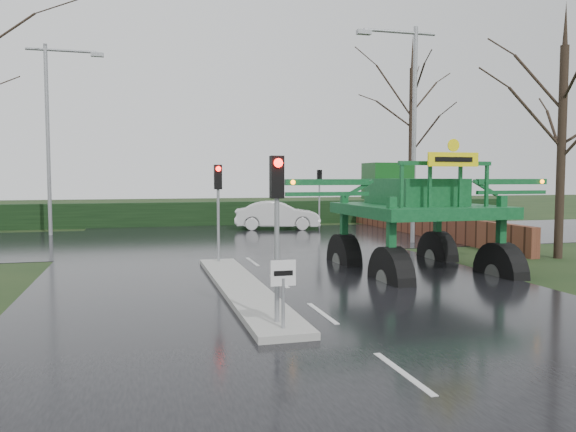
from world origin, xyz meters
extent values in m
plane|color=black|center=(0.00, 0.00, 0.00)|extent=(140.00, 140.00, 0.00)
cube|color=black|center=(0.00, 10.00, 0.00)|extent=(14.00, 80.00, 0.02)
cube|color=black|center=(0.00, 16.00, 0.01)|extent=(80.00, 12.00, 0.02)
cube|color=gray|center=(-1.30, 3.00, 0.09)|extent=(1.20, 10.00, 0.16)
cube|color=black|center=(0.00, 24.00, 0.75)|extent=(44.00, 0.90, 1.50)
cube|color=#592D1E|center=(10.50, 16.00, 0.60)|extent=(0.40, 20.00, 1.20)
cylinder|color=gray|center=(-1.30, -1.50, 0.65)|extent=(0.07, 0.07, 1.00)
cube|color=silver|center=(-1.30, -1.50, 1.25)|extent=(0.50, 0.04, 0.50)
cube|color=black|center=(-1.30, -1.52, 1.25)|extent=(0.38, 0.01, 0.10)
cylinder|color=gray|center=(-1.30, -1.00, 1.75)|extent=(0.10, 0.10, 3.50)
cube|color=black|center=(-1.30, -1.00, 3.10)|extent=(0.26, 0.22, 0.85)
sphere|color=#FF0C07|center=(-1.30, -1.13, 3.38)|extent=(0.18, 0.18, 0.18)
cylinder|color=gray|center=(-1.30, 7.50, 1.75)|extent=(0.10, 0.10, 3.50)
cube|color=black|center=(-1.30, 7.50, 3.10)|extent=(0.26, 0.22, 0.85)
sphere|color=#FF0C07|center=(-1.30, 7.37, 3.38)|extent=(0.18, 0.18, 0.18)
cylinder|color=gray|center=(6.50, 20.00, 1.75)|extent=(0.10, 0.10, 3.50)
cube|color=black|center=(6.50, 20.00, 3.10)|extent=(0.26, 0.22, 0.85)
sphere|color=#FF0C07|center=(6.50, 20.13, 3.38)|extent=(0.18, 0.18, 0.18)
cylinder|color=gray|center=(8.50, 12.00, 5.00)|extent=(0.20, 0.20, 10.00)
cylinder|color=gray|center=(7.70, 12.00, 9.70)|extent=(3.52, 0.14, 0.14)
cube|color=gray|center=(5.94, 12.00, 9.58)|extent=(0.65, 0.30, 0.20)
cylinder|color=gray|center=(-8.50, 20.00, 5.00)|extent=(0.20, 0.20, 10.00)
cylinder|color=gray|center=(-7.70, 20.00, 9.70)|extent=(3.52, 0.14, 0.14)
cube|color=gray|center=(-5.94, 20.00, 9.58)|extent=(0.65, 0.30, 0.20)
cylinder|color=black|center=(11.50, 6.00, 4.00)|extent=(0.32, 0.32, 8.00)
cone|color=black|center=(11.50, 6.00, 8.64)|extent=(0.24, 0.24, 2.00)
cylinder|color=black|center=(13.00, 21.00, 5.00)|extent=(0.32, 0.32, 10.00)
cone|color=black|center=(13.00, 21.00, 10.80)|extent=(0.24, 0.24, 2.50)
cylinder|color=black|center=(1.31, 5.09, 1.05)|extent=(0.61, 2.11, 2.10)
cylinder|color=#595B56|center=(1.31, 5.09, 1.05)|extent=(0.63, 0.74, 0.74)
cube|color=#0C431F|center=(1.31, 5.09, 2.36)|extent=(0.23, 0.23, 2.42)
cylinder|color=black|center=(5.09, 5.15, 1.05)|extent=(0.61, 2.11, 2.10)
cylinder|color=#595B56|center=(5.09, 5.15, 1.05)|extent=(0.63, 0.74, 0.74)
cube|color=#0C431F|center=(5.09, 5.15, 2.36)|extent=(0.23, 0.23, 2.42)
cylinder|color=black|center=(1.36, 1.31, 1.05)|extent=(0.61, 2.11, 2.10)
cylinder|color=#595B56|center=(1.36, 1.31, 1.05)|extent=(0.63, 0.74, 0.74)
cube|color=#0C431F|center=(1.36, 1.31, 2.36)|extent=(0.23, 0.23, 2.42)
cylinder|color=black|center=(5.14, 1.37, 1.05)|extent=(0.61, 2.11, 2.10)
cylinder|color=#595B56|center=(5.14, 1.37, 1.05)|extent=(0.63, 0.74, 0.74)
cube|color=#0C431F|center=(5.14, 1.37, 2.36)|extent=(0.23, 0.23, 2.42)
cube|color=#0C431F|center=(3.22, 3.23, 3.05)|extent=(4.48, 5.10, 0.37)
cube|color=#0C431F|center=(3.22, 3.44, 3.62)|extent=(2.36, 3.18, 0.95)
cube|color=#104616|center=(3.19, 5.54, 3.99)|extent=(1.59, 1.28, 1.37)
cube|color=#0C431F|center=(3.25, 1.55, 4.57)|extent=(3.15, 0.17, 0.13)
cube|color=#0C431F|center=(-0.13, 2.76, 3.99)|extent=(2.73, 0.23, 0.19)
sphere|color=orange|center=(-1.29, 2.64, 3.99)|extent=(0.15, 0.15, 0.15)
cube|color=#0C431F|center=(6.59, 2.86, 3.99)|extent=(2.73, 0.23, 0.19)
sphere|color=orange|center=(7.75, 2.77, 3.99)|extent=(0.15, 0.15, 0.15)
cube|color=yellow|center=(3.25, 1.13, 4.67)|extent=(1.68, 0.09, 0.42)
cube|color=black|center=(3.25, 1.13, 4.67)|extent=(1.26, 0.03, 0.15)
cylinder|color=yellow|center=(3.25, 1.13, 5.09)|extent=(0.38, 0.05, 0.38)
imported|color=silver|center=(3.95, 20.15, 0.00)|extent=(5.24, 2.79, 1.64)
camera|label=1|loc=(-3.98, -11.88, 3.11)|focal=35.00mm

